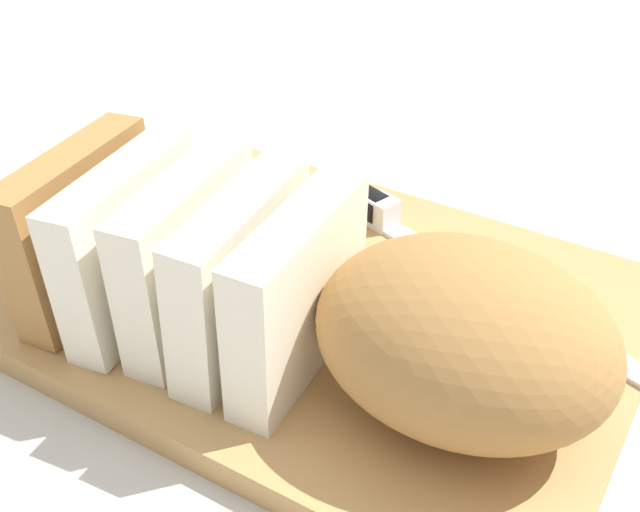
% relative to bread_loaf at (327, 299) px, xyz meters
% --- Properties ---
extents(ground_plane, '(3.00, 3.00, 0.00)m').
position_rel_bread_loaf_xyz_m(ground_plane, '(0.04, -0.05, -0.07)').
color(ground_plane, beige).
extents(cutting_board, '(0.39, 0.29, 0.02)m').
position_rel_bread_loaf_xyz_m(cutting_board, '(0.04, -0.05, -0.06)').
color(cutting_board, tan).
rests_on(cutting_board, ground_plane).
extents(bread_loaf, '(0.34, 0.16, 0.10)m').
position_rel_bread_loaf_xyz_m(bread_loaf, '(0.00, 0.00, 0.00)').
color(bread_loaf, '#A8753D').
rests_on(bread_loaf, cutting_board).
extents(bread_knife, '(0.26, 0.09, 0.02)m').
position_rel_bread_loaf_xyz_m(bread_knife, '(0.04, -0.14, -0.04)').
color(bread_knife, silver).
rests_on(bread_knife, cutting_board).
extents(crumb_near_knife, '(0.01, 0.01, 0.01)m').
position_rel_bread_loaf_xyz_m(crumb_near_knife, '(0.07, -0.01, -0.05)').
color(crumb_near_knife, '#A8753D').
rests_on(crumb_near_knife, cutting_board).
extents(crumb_near_loaf, '(0.01, 0.01, 0.01)m').
position_rel_bread_loaf_xyz_m(crumb_near_loaf, '(-0.01, -0.04, -0.05)').
color(crumb_near_loaf, '#A8753D').
rests_on(crumb_near_loaf, cutting_board).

